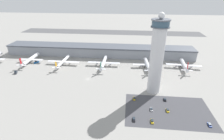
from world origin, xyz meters
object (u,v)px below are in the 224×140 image
airplane_gate_charlie (63,62)px  car_black_suv (165,100)px  car_maroon_suv (134,119)px  airplane_gate_echo (147,64)px  car_white_wagon (168,110)px  car_grey_coupe (151,109)px  airplane_gate_bravo (30,59)px  car_green_van (152,121)px  airplane_gate_delta (104,63)px  service_truck_fuel (36,62)px  service_truck_catering (16,72)px  car_blue_compact (134,98)px  car_yellow_taxi (210,125)px  control_tower (157,56)px  airplane_gate_foxtrot (184,65)px

airplane_gate_charlie → car_black_suv: size_ratio=9.65×
car_black_suv → car_maroon_suv: car_black_suv is taller
airplane_gate_echo → car_white_wagon: bearing=-83.5°
airplane_gate_charlie → car_grey_coupe: bearing=-38.4°
airplane_gate_echo → car_white_wagon: (8.98, -78.94, -3.49)m
airplane_gate_bravo → car_green_van: (139.16, -93.22, -3.74)m
airplane_gate_bravo → airplane_gate_echo: airplane_gate_echo is taller
airplane_gate_bravo → car_grey_coupe: 161.19m
airplane_gate_delta → service_truck_fuel: 84.42m
service_truck_catering → car_blue_compact: bearing=-15.9°
car_green_van → car_yellow_taxi: car_green_van is taller
control_tower → airplane_gate_echo: size_ratio=1.87×
airplane_gate_foxtrot → car_blue_compact: 89.07m
car_white_wagon → car_yellow_taxi: bearing=-26.6°
service_truck_catering → airplane_gate_bravo: bearing=88.7°
car_grey_coupe → car_white_wagon: (11.98, -0.31, 0.09)m
car_green_van → car_black_suv: bearing=64.1°
car_grey_coupe → car_green_van: size_ratio=1.05×
control_tower → airplane_gate_delta: (-52.33, 51.08, -29.22)m
car_white_wagon → car_green_van: bearing=-134.3°
service_truck_catering → car_green_van: service_truck_catering is taller
airplane_gate_foxtrot → car_yellow_taxi: airplane_gate_foxtrot is taller
car_grey_coupe → car_yellow_taxi: 39.65m
control_tower → car_black_suv: size_ratio=16.71×
car_yellow_taxi → car_maroon_suv: (-50.87, 0.27, 0.06)m
airplane_gate_foxtrot → car_grey_coupe: bearing=-118.9°
airplane_gate_foxtrot → car_grey_coupe: 92.56m
airplane_gate_bravo → service_truck_fuel: bearing=-3.8°
airplane_gate_delta → car_maroon_suv: bearing=-69.2°
car_grey_coupe → car_blue_compact: (-12.89, 13.12, 0.01)m
control_tower → car_green_van: 52.84m
control_tower → car_white_wagon: 43.84m
airplane_gate_delta → car_black_suv: bearing=-46.9°
service_truck_catering → car_grey_coupe: 149.14m
service_truck_fuel → car_green_van: size_ratio=1.47×
service_truck_catering → car_yellow_taxi: 188.79m
car_yellow_taxi → car_maroon_suv: car_maroon_suv is taller
airplane_gate_echo → car_yellow_taxi: bearing=-69.4°
control_tower → airplane_gate_delta: control_tower is taller
airplane_gate_echo → car_maroon_suv: (-16.43, -91.40, -3.52)m
airplane_gate_charlie → airplane_gate_echo: bearing=0.7°
service_truck_fuel → airplane_gate_delta: bearing=-0.5°
airplane_gate_bravo → car_black_suv: size_ratio=9.91×
car_blue_compact → airplane_gate_echo: bearing=76.4°
airplane_gate_echo → service_truck_fuel: (-135.55, 0.61, -3.07)m
car_black_suv → car_blue_compact: size_ratio=0.86×
car_blue_compact → car_yellow_taxi: bearing=-27.5°
airplane_gate_bravo → airplane_gate_charlie: airplane_gate_bravo is taller
airplane_gate_charlie → airplane_gate_echo: 100.51m
control_tower → car_green_van: bearing=-97.0°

